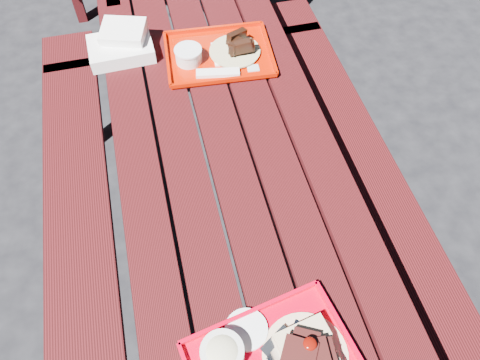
# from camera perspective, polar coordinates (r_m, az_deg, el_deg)

# --- Properties ---
(ground) EXTENTS (60.00, 60.00, 0.00)m
(ground) POSITION_cam_1_polar(r_m,az_deg,el_deg) (2.20, -0.95, -9.19)
(ground) COLOR black
(ground) RESTS_ON ground
(picnic_table_near) EXTENTS (1.41, 2.40, 0.75)m
(picnic_table_near) POSITION_cam_1_polar(r_m,az_deg,el_deg) (1.71, -1.20, -1.00)
(picnic_table_near) COLOR #3C0B0E
(picnic_table_near) RESTS_ON ground
(near_tray) EXTENTS (0.46, 0.39, 0.13)m
(near_tray) POSITION_cam_1_polar(r_m,az_deg,el_deg) (1.24, 4.04, -21.02)
(near_tray) COLOR red
(near_tray) RESTS_ON picnic_table_near
(far_tray) EXTENTS (0.43, 0.35, 0.07)m
(far_tray) POSITION_cam_1_polar(r_m,az_deg,el_deg) (1.89, -2.80, 15.09)
(far_tray) COLOR #B01400
(far_tray) RESTS_ON picnic_table_near
(white_cloth) EXTENTS (0.25, 0.22, 0.10)m
(white_cloth) POSITION_cam_1_polar(r_m,az_deg,el_deg) (1.95, -14.22, 15.76)
(white_cloth) COLOR white
(white_cloth) RESTS_ON picnic_table_near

